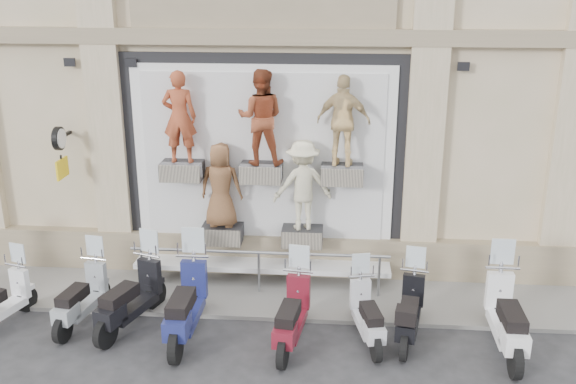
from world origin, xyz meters
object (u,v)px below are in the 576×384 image
clock_sign_bracket (60,146)px  scooter_i (508,304)px  scooter_c (80,286)px  scooter_e (185,291)px  scooter_f (292,303)px  guard_rail (259,273)px  scooter_d (130,286)px  scooter_g (368,305)px  scooter_h (410,300)px

clock_sign_bracket → scooter_i: bearing=-14.2°
scooter_c → scooter_i: size_ratio=0.85×
scooter_e → scooter_f: bearing=-2.6°
guard_rail → scooter_e: size_ratio=2.36×
guard_rail → clock_sign_bracket: 4.57m
clock_sign_bracket → scooter_d: clock_sign_bracket is taller
scooter_e → scooter_i: scooter_e is taller
scooter_g → scooter_e: bearing=170.3°
scooter_h → scooter_c: bearing=-169.1°
scooter_c → scooter_e: size_ratio=0.84×
scooter_e → scooter_h: bearing=4.0°
scooter_f → scooter_i: scooter_i is taller
clock_sign_bracket → scooter_d: size_ratio=0.51×
scooter_g → scooter_i: bearing=-15.0°
guard_rail → scooter_c: (-2.99, -1.33, 0.26)m
clock_sign_bracket → scooter_f: 5.54m
scooter_e → scooter_i: (5.32, 0.03, -0.02)m
scooter_h → scooter_i: 1.56m
scooter_c → scooter_h: (5.74, -0.05, 0.01)m
scooter_e → scooter_i: 5.32m
clock_sign_bracket → scooter_g: (5.93, -1.96, -2.12)m
scooter_g → scooter_i: (2.26, -0.11, 0.17)m
scooter_c → scooter_e: (1.96, -0.30, 0.14)m
scooter_c → scooter_d: scooter_d is taller
clock_sign_bracket → scooter_h: (6.64, -1.85, -2.07)m
scooter_d → scooter_g: bearing=16.6°
scooter_e → scooter_f: 1.81m
scooter_c → scooter_f: bearing=3.0°
scooter_h → scooter_i: size_ratio=0.86×
scooter_f → scooter_g: (1.26, 0.22, -0.09)m
clock_sign_bracket → scooter_c: (0.91, -1.80, -2.07)m
scooter_d → scooter_h: scooter_d is taller
guard_rail → scooter_e: (-1.03, -1.63, 0.41)m
scooter_c → scooter_g: scooter_c is taller
clock_sign_bracket → scooter_i: clock_sign_bracket is taller
scooter_d → scooter_e: (1.05, -0.25, 0.06)m
clock_sign_bracket → scooter_i: size_ratio=0.49×
scooter_f → scooter_d: bearing=-179.5°
scooter_c → guard_rail: bearing=32.9°
scooter_h → scooter_g: bearing=-159.4°
guard_rail → scooter_c: scooter_c is taller
guard_rail → scooter_d: size_ratio=2.54×
guard_rail → scooter_f: size_ratio=2.65×
clock_sign_bracket → scooter_f: size_ratio=0.53×
scooter_d → scooter_c: bearing=-165.0°
clock_sign_bracket → scooter_g: size_ratio=0.60×
clock_sign_bracket → scooter_d: 3.27m
scooter_g → scooter_i: scooter_i is taller
scooter_g → scooter_h: bearing=-3.0°
scooter_d → scooter_h: bearing=18.3°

